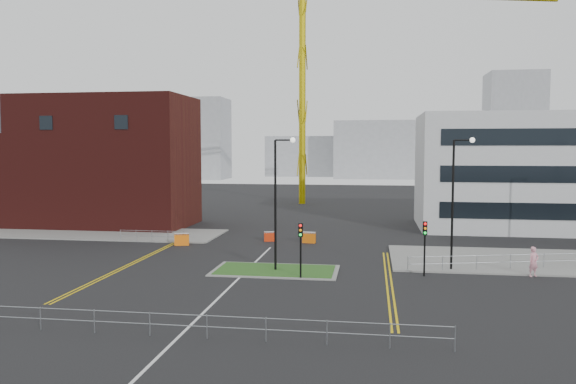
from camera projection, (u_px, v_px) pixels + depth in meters
The scene contains 28 objects.
ground at pixel (215, 301), 31.03m from camera, with size 200.00×200.00×0.00m, color black.
pavement_left at pixel (81, 233), 55.67m from camera, with size 28.00×8.00×0.12m, color slate.
pavement_right at pixel (555, 262), 41.57m from camera, with size 24.00×10.00×0.12m, color slate.
island_kerb at pixel (275, 271), 38.62m from camera, with size 8.60×4.60×0.08m, color slate.
grass_island at pixel (275, 270), 38.62m from camera, with size 8.00×4.00×0.12m, color #214C19.
brick_building at pixel (82, 163), 61.50m from camera, with size 24.20×10.07×14.24m.
office_block at pixel (542, 172), 58.24m from camera, with size 25.00×12.20×12.00m.
tower_crane at pixel (341, 35), 84.18m from camera, with size 51.57×14.21×36.68m.
streetlamp_island at pixel (278, 193), 38.17m from camera, with size 1.46×0.36×9.18m.
streetlamp_right_near at pixel (456, 193), 38.36m from camera, with size 1.46×0.36×9.18m.
traffic_light_island at pixel (301, 240), 36.13m from camera, with size 0.28×0.33×3.65m.
traffic_light_right at pixel (425, 238), 36.92m from camera, with size 0.28×0.33×3.65m.
railing_front at pixel (178, 320), 25.05m from camera, with size 24.05×0.05×1.10m.
railing_left at pixel (152, 234), 50.35m from camera, with size 6.05×0.05×1.10m.
railing_right at pixel (544, 258), 39.28m from camera, with size 19.05×5.05×1.10m.
centre_line at pixel (225, 292), 33.00m from camera, with size 0.15×30.00×0.01m, color silver.
yellow_left_a at pixel (136, 261), 42.22m from camera, with size 0.12×24.00×0.01m, color gold.
yellow_left_b at pixel (140, 261), 42.18m from camera, with size 0.12×24.00×0.01m, color gold.
yellow_right_a at pixel (387, 282), 35.54m from camera, with size 0.12×20.00×0.01m, color gold.
yellow_right_b at pixel (391, 282), 35.50m from camera, with size 0.12×20.00×0.01m, color gold.
skyline_a at pixel (194, 139), 154.40m from camera, with size 18.00×12.00×22.00m, color gray.
skyline_b at pixel (378, 150), 157.10m from camera, with size 24.00×12.00×16.00m, color gray.
skyline_c at pixel (514, 127), 146.52m from camera, with size 14.00×12.00×28.00m, color gray.
skyline_d at pixel (317, 156), 169.77m from camera, with size 30.00×12.00×12.00m, color gray.
pedestrian at pixel (534, 262), 36.91m from camera, with size 0.73×0.48×1.99m, color pink.
barrier_left at pixel (182, 239), 48.83m from camera, with size 1.32×0.74×1.05m.
barrier_mid at pixel (309, 237), 50.05m from camera, with size 1.21×0.55×0.99m.
barrier_right at pixel (270, 236), 50.96m from camera, with size 1.11×0.63×0.89m.
Camera 1 is at (8.50, -29.53, 8.46)m, focal length 35.00 mm.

